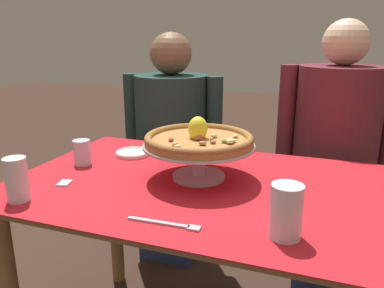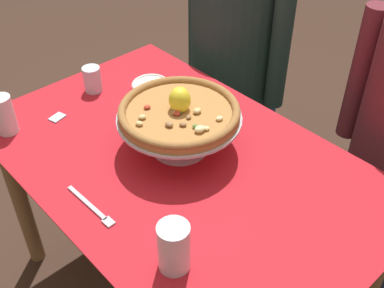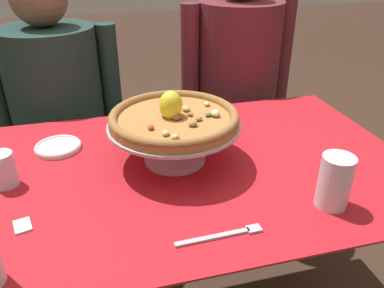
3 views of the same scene
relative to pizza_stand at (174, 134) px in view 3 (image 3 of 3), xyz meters
name	(u,v)px [view 3 (image 3 of 3)]	position (x,y,z in m)	size (l,w,h in m)	color
dining_table	(190,196)	(0.04, -0.04, -0.19)	(1.27, 0.81, 0.71)	olive
pizza_stand	(174,134)	(0.00, 0.00, 0.00)	(0.37, 0.37, 0.12)	#B7B7C1
pizza	(174,117)	(0.00, 0.00, 0.05)	(0.36, 0.36, 0.09)	#AD753D
water_glass_side_left	(4,172)	(-0.45, -0.01, -0.04)	(0.06, 0.06, 0.09)	silver
water_glass_front_right	(334,185)	(0.32, -0.30, -0.03)	(0.08, 0.08, 0.13)	silver
side_plate	(58,147)	(-0.33, 0.15, -0.08)	(0.14, 0.14, 0.02)	silver
dinner_fork	(224,235)	(0.03, -0.34, -0.08)	(0.20, 0.03, 0.01)	#B7B7C1
sugar_packet	(23,226)	(-0.39, -0.20, -0.08)	(0.05, 0.04, 0.01)	silver
diner_left	(61,121)	(-0.37, 0.64, -0.20)	(0.54, 0.39, 1.20)	navy
diner_right	(236,96)	(0.44, 0.66, -0.17)	(0.53, 0.38, 1.25)	navy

